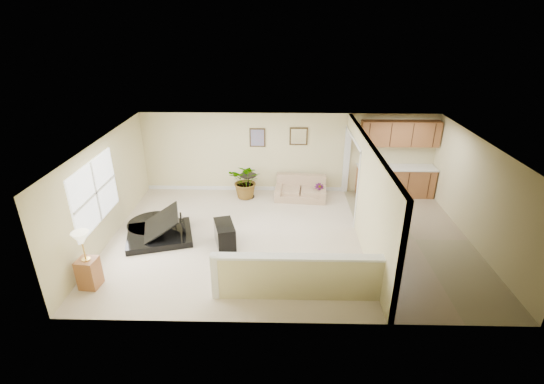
{
  "coord_description": "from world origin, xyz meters",
  "views": [
    {
      "loc": [
        -0.24,
        -8.6,
        5.16
      ],
      "look_at": [
        -0.45,
        0.4,
        1.1
      ],
      "focal_mm": 26.0,
      "sensor_mm": 36.0,
      "label": 1
    }
  ],
  "objects_px": {
    "piano": "(157,214)",
    "palm_plant": "(247,181)",
    "piano_bench": "(225,234)",
    "accent_table": "(248,183)",
    "loveseat": "(301,188)",
    "lamp_stand": "(87,264)",
    "small_plant": "(319,193)"
  },
  "relations": [
    {
      "from": "accent_table",
      "to": "palm_plant",
      "type": "relative_size",
      "value": 0.6
    },
    {
      "from": "piano",
      "to": "lamp_stand",
      "type": "xyz_separation_m",
      "value": [
        -0.84,
        -2.09,
        -0.08
      ]
    },
    {
      "from": "piano_bench",
      "to": "loveseat",
      "type": "xyz_separation_m",
      "value": [
        1.96,
        2.75,
        0.05
      ]
    },
    {
      "from": "piano",
      "to": "palm_plant",
      "type": "relative_size",
      "value": 1.73
    },
    {
      "from": "accent_table",
      "to": "piano",
      "type": "bearing_deg",
      "value": -131.38
    },
    {
      "from": "palm_plant",
      "to": "small_plant",
      "type": "height_order",
      "value": "palm_plant"
    },
    {
      "from": "accent_table",
      "to": "lamp_stand",
      "type": "distance_m",
      "value": 5.34
    },
    {
      "from": "loveseat",
      "to": "palm_plant",
      "type": "distance_m",
      "value": 1.66
    },
    {
      "from": "piano_bench",
      "to": "palm_plant",
      "type": "height_order",
      "value": "palm_plant"
    },
    {
      "from": "loveseat",
      "to": "piano",
      "type": "bearing_deg",
      "value": -142.17
    },
    {
      "from": "lamp_stand",
      "to": "small_plant",
      "type": "bearing_deg",
      "value": 40.17
    },
    {
      "from": "accent_table",
      "to": "lamp_stand",
      "type": "bearing_deg",
      "value": -123.27
    },
    {
      "from": "palm_plant",
      "to": "small_plant",
      "type": "xyz_separation_m",
      "value": [
        2.18,
        -0.15,
        -0.32
      ]
    },
    {
      "from": "loveseat",
      "to": "palm_plant",
      "type": "height_order",
      "value": "palm_plant"
    },
    {
      "from": "loveseat",
      "to": "accent_table",
      "type": "relative_size",
      "value": 2.18
    },
    {
      "from": "loveseat",
      "to": "small_plant",
      "type": "xyz_separation_m",
      "value": [
        0.54,
        -0.17,
        -0.11
      ]
    },
    {
      "from": "piano",
      "to": "accent_table",
      "type": "distance_m",
      "value": 3.16
    },
    {
      "from": "piano",
      "to": "loveseat",
      "type": "height_order",
      "value": "piano"
    },
    {
      "from": "piano_bench",
      "to": "lamp_stand",
      "type": "height_order",
      "value": "lamp_stand"
    },
    {
      "from": "piano",
      "to": "small_plant",
      "type": "bearing_deg",
      "value": 11.34
    },
    {
      "from": "loveseat",
      "to": "accent_table",
      "type": "height_order",
      "value": "loveseat"
    },
    {
      "from": "loveseat",
      "to": "accent_table",
      "type": "bearing_deg",
      "value": -175.24
    },
    {
      "from": "small_plant",
      "to": "lamp_stand",
      "type": "bearing_deg",
      "value": -139.83
    },
    {
      "from": "piano",
      "to": "piano_bench",
      "type": "bearing_deg",
      "value": -28.89
    },
    {
      "from": "piano_bench",
      "to": "accent_table",
      "type": "relative_size",
      "value": 1.14
    },
    {
      "from": "piano_bench",
      "to": "small_plant",
      "type": "bearing_deg",
      "value": 45.9
    },
    {
      "from": "piano",
      "to": "palm_plant",
      "type": "height_order",
      "value": "piano"
    },
    {
      "from": "piano",
      "to": "accent_table",
      "type": "xyz_separation_m",
      "value": [
        2.09,
        2.37,
        -0.15
      ]
    },
    {
      "from": "lamp_stand",
      "to": "piano",
      "type": "bearing_deg",
      "value": 68.14
    },
    {
      "from": "accent_table",
      "to": "palm_plant",
      "type": "xyz_separation_m",
      "value": [
        -0.04,
        -0.03,
        0.08
      ]
    },
    {
      "from": "piano_bench",
      "to": "loveseat",
      "type": "height_order",
      "value": "loveseat"
    },
    {
      "from": "piano_bench",
      "to": "piano",
      "type": "bearing_deg",
      "value": 167.1
    }
  ]
}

